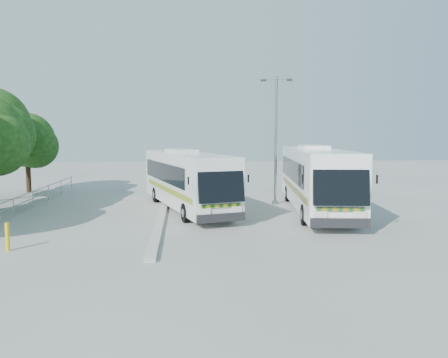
{
  "coord_description": "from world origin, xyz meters",
  "views": [
    {
      "loc": [
        -1.16,
        -20.41,
        4.26
      ],
      "look_at": [
        1.03,
        2.85,
        1.9
      ],
      "focal_mm": 35.0,
      "sensor_mm": 36.0,
      "label": 1
    }
  ],
  "objects": [
    {
      "name": "railing",
      "position": [
        -10.0,
        4.0,
        0.74
      ],
      "size": [
        0.06,
        22.0,
        1.0
      ],
      "color": "gray",
      "rests_on": "ground"
    },
    {
      "name": "lamppost",
      "position": [
        4.5,
        5.89,
        4.31
      ],
      "size": [
        1.89,
        0.63,
        7.8
      ],
      "rotation": [
        0.0,
        0.0,
        -0.24
      ],
      "color": "gray",
      "rests_on": "ground"
    },
    {
      "name": "coach_main",
      "position": [
        -0.99,
        4.56,
        1.78
      ],
      "size": [
        5.35,
        11.87,
        3.24
      ],
      "rotation": [
        0.0,
        0.0,
        0.27
      ],
      "color": "silver",
      "rests_on": "ground"
    },
    {
      "name": "coach_adjacent",
      "position": [
        6.23,
        3.26,
        1.9
      ],
      "size": [
        4.15,
        12.74,
        3.47
      ],
      "rotation": [
        0.0,
        0.0,
        -0.13
      ],
      "color": "white",
      "rests_on": "ground"
    },
    {
      "name": "tree_far_e",
      "position": [
        -12.63,
        13.3,
        3.89
      ],
      "size": [
        4.54,
        4.28,
        5.92
      ],
      "color": "#382314",
      "rests_on": "ground"
    },
    {
      "name": "kerb_divider",
      "position": [
        -2.3,
        2.0,
        0.07
      ],
      "size": [
        0.4,
        16.0,
        0.15
      ],
      "primitive_type": "cube",
      "color": "#B2B2AD",
      "rests_on": "ground"
    },
    {
      "name": "bollard",
      "position": [
        -7.63,
        -3.97,
        0.53
      ],
      "size": [
        0.16,
        0.16,
        1.05
      ],
      "primitive_type": "cylinder",
      "rotation": [
        0.0,
        0.0,
        0.12
      ],
      "color": "yellow",
      "rests_on": "ground"
    },
    {
      "name": "ground",
      "position": [
        0.0,
        0.0,
        0.0
      ],
      "size": [
        100.0,
        100.0,
        0.0
      ],
      "primitive_type": "plane",
      "color": "#A7A7A1",
      "rests_on": "ground"
    }
  ]
}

